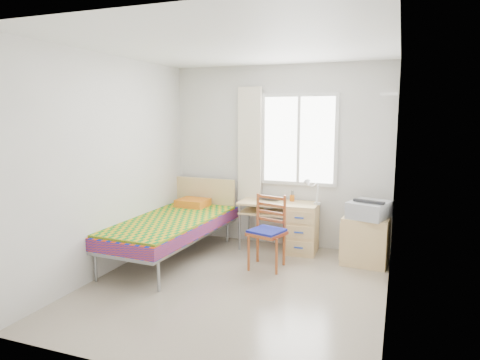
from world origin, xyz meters
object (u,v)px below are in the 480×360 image
desk (298,225)px  printer (369,209)px  chair (269,227)px  bed (172,224)px  cabinet (365,240)px

desk → printer: size_ratio=1.82×
desk → chair: size_ratio=1.22×
bed → printer: size_ratio=3.65×
chair → printer: (1.16, 0.53, 0.21)m
chair → cabinet: chair is taller
chair → desk: bearing=90.2°
desk → chair: (-0.21, -0.72, 0.14)m
cabinet → printer: 0.42m
bed → cabinet: size_ratio=3.63×
bed → chair: size_ratio=2.43×
printer → cabinet: bearing=154.5°
cabinet → desk: bearing=174.9°
cabinet → printer: printer is taller
desk → cabinet: size_ratio=1.82×
desk → printer: (0.95, -0.19, 0.35)m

